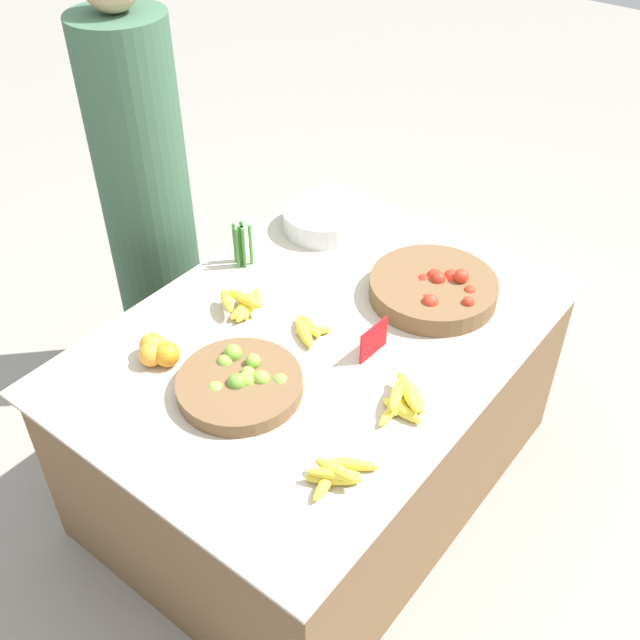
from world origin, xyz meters
TOP-DOWN VIEW (x-y plane):
  - ground_plane at (0.00, 0.00)m, footprint 12.00×12.00m
  - market_table at (0.00, 0.00)m, footprint 1.52×1.10m
  - lime_bowl at (-0.33, 0.02)m, footprint 0.36×0.36m
  - tomato_basket at (0.37, -0.18)m, footprint 0.41×0.41m
  - orange_pile at (-0.39, 0.30)m, footprint 0.10×0.14m
  - metal_bowl at (0.47, 0.35)m, footprint 0.29×0.29m
  - price_sign at (0.02, -0.18)m, footprint 0.12×0.01m
  - veg_bundle at (0.12, 0.43)m, footprint 0.06×0.06m
  - banana_bunch_front_center at (-0.03, 0.03)m, footprint 0.13×0.14m
  - banana_bunch_back_center at (-0.42, -0.38)m, footprint 0.20×0.14m
  - banana_bunch_front_right at (-0.06, 0.26)m, footprint 0.19×0.17m
  - banana_bunch_middle_left at (-0.11, -0.37)m, footprint 0.20×0.15m
  - vendor_person at (0.08, 0.85)m, footprint 0.32×0.32m

SIDE VIEW (x-z plane):
  - ground_plane at x=0.00m, z-range 0.00..0.00m
  - market_table at x=0.00m, z-range 0.00..0.68m
  - banana_bunch_front_center at x=-0.03m, z-range 0.68..0.72m
  - banana_bunch_back_center at x=-0.42m, z-range 0.68..0.74m
  - banana_bunch_middle_left at x=-0.11m, z-range 0.68..0.74m
  - banana_bunch_front_right at x=-0.06m, z-range 0.68..0.74m
  - lime_bowl at x=-0.33m, z-range 0.67..0.75m
  - tomato_basket at x=0.37m, z-range 0.66..0.77m
  - orange_pile at x=-0.39m, z-range 0.68..0.76m
  - metal_bowl at x=0.47m, z-range 0.68..0.76m
  - price_sign at x=0.02m, z-range 0.68..0.79m
  - vendor_person at x=0.08m, z-range -0.06..1.57m
  - veg_bundle at x=0.12m, z-range 0.68..0.84m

